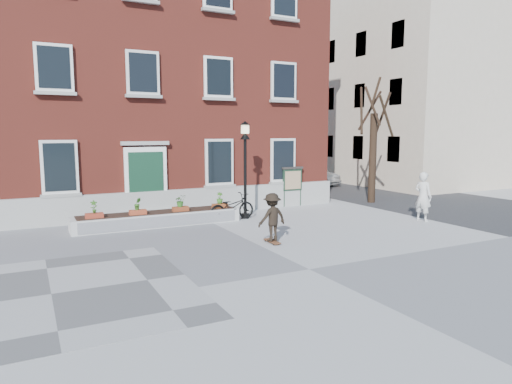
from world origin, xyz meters
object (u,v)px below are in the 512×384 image
bystander (423,197)px  lamp_post (245,156)px  parked_car (313,176)px  notice_board (292,180)px  bicycle (232,207)px  skateboarder (272,217)px

bystander → lamp_post: size_ratio=0.50×
parked_car → notice_board: notice_board is taller
bystander → notice_board: (-2.69, 5.42, 0.29)m
bicycle → notice_board: notice_board is taller
parked_car → bystander: (-3.11, -12.27, 0.34)m
bicycle → lamp_post: size_ratio=0.52×
bicycle → parked_car: size_ratio=0.53×
bicycle → skateboarder: (-0.40, -4.02, 0.30)m
parked_car → bystander: bystander is taller
bicycle → skateboarder: skateboarder is taller
bicycle → notice_board: size_ratio=1.09×
parked_car → skateboarder: size_ratio=2.41×
bystander → skateboarder: bystander is taller
parked_car → bystander: 12.66m
bystander → skateboarder: bearing=83.6°
parked_car → bicycle: bearing=-148.0°
bystander → notice_board: size_ratio=1.04×
parked_car → skateboarder: 16.31m
bicycle → parked_car: bearing=-56.9°
bicycle → skateboarder: 4.05m
lamp_post → parked_car: bearing=43.4°
parked_car → lamp_post: 12.65m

